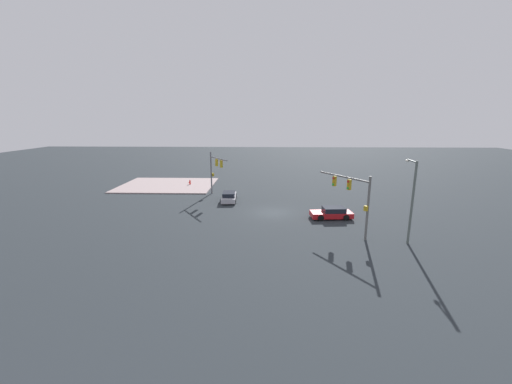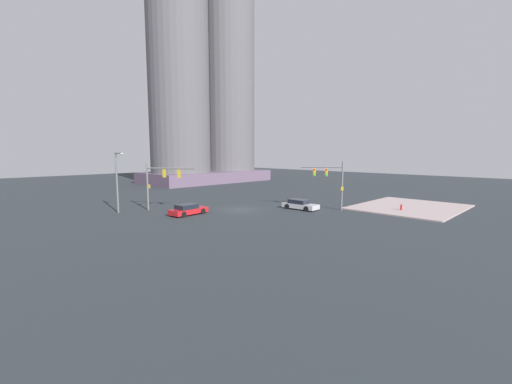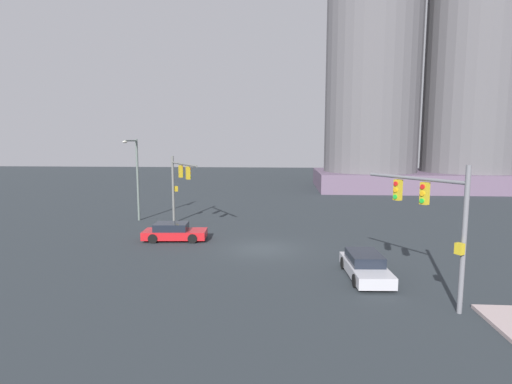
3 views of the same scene
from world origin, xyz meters
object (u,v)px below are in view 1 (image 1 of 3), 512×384
(traffic_signal_near_corner, at_px, (353,193))
(sedan_car_waiting_far, at_px, (229,197))
(traffic_signal_opposite_side, at_px, (215,167))
(streetlamp_curved_arm, at_px, (412,195))
(fire_hydrant_on_curb, at_px, (190,182))
(sedan_car_approaching, at_px, (332,213))

(traffic_signal_near_corner, relative_size, sedan_car_waiting_far, 1.24)
(traffic_signal_near_corner, bearing_deg, traffic_signal_opposite_side, 14.30)
(traffic_signal_near_corner, xyz_separation_m, streetlamp_curved_arm, (-4.24, 1.91, 0.27))
(fire_hydrant_on_curb, bearing_deg, streetlamp_curved_arm, 136.67)
(streetlamp_curved_arm, bearing_deg, fire_hydrant_on_curb, 51.04)
(traffic_signal_opposite_side, distance_m, streetlamp_curved_arm, 24.89)
(traffic_signal_near_corner, distance_m, traffic_signal_opposite_side, 20.46)
(streetlamp_curved_arm, xyz_separation_m, fire_hydrant_on_curb, (24.05, -22.68, -3.66))
(sedan_car_approaching, xyz_separation_m, sedan_car_waiting_far, (11.71, -6.77, -0.00))
(traffic_signal_opposite_side, xyz_separation_m, streetlamp_curved_arm, (-18.91, 16.18, 0.24))
(sedan_car_approaching, relative_size, sedan_car_waiting_far, 0.98)
(traffic_signal_opposite_side, bearing_deg, fire_hydrant_on_curb, -175.22)
(traffic_signal_opposite_side, height_order, streetlamp_curved_arm, streetlamp_curved_arm)
(sedan_car_approaching, height_order, fire_hydrant_on_curb, sedan_car_approaching)
(traffic_signal_near_corner, relative_size, sedan_car_approaching, 1.27)
(streetlamp_curved_arm, relative_size, fire_hydrant_on_curb, 9.91)
(sedan_car_waiting_far, bearing_deg, sedan_car_approaching, -123.49)
(traffic_signal_near_corner, relative_size, streetlamp_curved_arm, 0.80)
(traffic_signal_near_corner, xyz_separation_m, traffic_signal_opposite_side, (14.67, -14.26, 0.03))
(streetlamp_curved_arm, bearing_deg, traffic_signal_opposite_side, 53.83)
(traffic_signal_near_corner, height_order, sedan_car_approaching, traffic_signal_near_corner)
(traffic_signal_near_corner, bearing_deg, streetlamp_curved_arm, -145.78)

